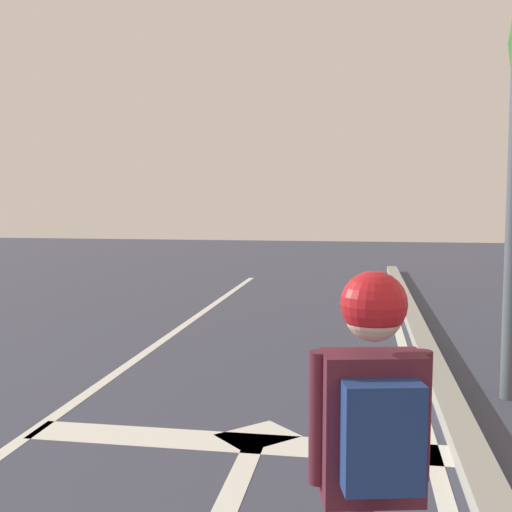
{
  "coord_description": "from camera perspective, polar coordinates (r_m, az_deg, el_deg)",
  "views": [
    {
      "loc": [
        2.52,
        1.13,
        1.87
      ],
      "look_at": [
        1.58,
        6.74,
        1.36
      ],
      "focal_mm": 44.45,
      "sensor_mm": 36.0,
      "label": 1
    }
  ],
  "objects": [
    {
      "name": "curb_strip",
      "position": [
        5.25,
        18.18,
        -15.22
      ],
      "size": [
        0.24,
        24.0,
        0.14
      ],
      "primitive_type": "cube",
      "color": "gray",
      "rests_on": "ground"
    },
    {
      "name": "stop_bar",
      "position": [
        5.1,
        -2.04,
        -16.38
      ],
      "size": [
        3.29,
        0.4,
        0.01
      ],
      "primitive_type": "cube",
      "color": "silver",
      "rests_on": "ground"
    },
    {
      "name": "lane_arrow_head",
      "position": [
        5.23,
        0.17,
        -15.85
      ],
      "size": [
        0.71,
        0.71,
        0.01
      ],
      "primitive_type": "cube",
      "rotation": [
        0.0,
        0.0,
        0.79
      ],
      "color": "silver",
      "rests_on": "ground"
    },
    {
      "name": "skater",
      "position": [
        2.32,
        10.47,
        -15.9
      ],
      "size": [
        0.43,
        0.6,
        1.55
      ],
      "color": "#454073",
      "rests_on": "skateboard"
    },
    {
      "name": "lane_line_center",
      "position": [
        5.83,
        -18.11,
        -13.86
      ],
      "size": [
        0.12,
        20.0,
        0.01
      ],
      "primitive_type": "cube",
      "color": "silver",
      "rests_on": "ground"
    },
    {
      "name": "lane_arrow_stem",
      "position": [
        4.46,
        -1.71,
        -19.69
      ],
      "size": [
        0.16,
        1.4,
        0.01
      ],
      "primitive_type": "cube",
      "color": "silver",
      "rests_on": "ground"
    },
    {
      "name": "lane_line_curbside",
      "position": [
        5.25,
        15.35,
        -15.96
      ],
      "size": [
        0.12,
        20.0,
        0.01
      ],
      "primitive_type": "cube",
      "color": "silver",
      "rests_on": "ground"
    }
  ]
}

